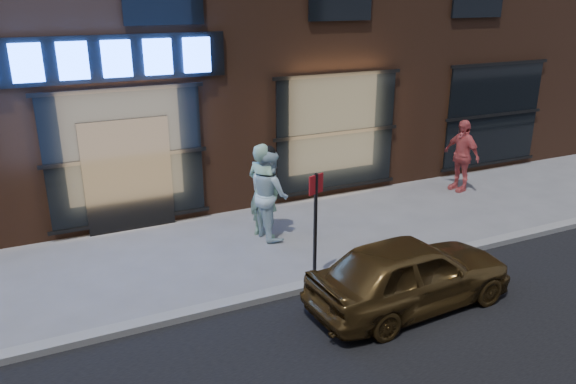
# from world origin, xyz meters

# --- Properties ---
(ground) EXTENTS (90.00, 90.00, 0.00)m
(ground) POSITION_xyz_m (0.00, 0.00, 0.00)
(ground) COLOR slate
(ground) RESTS_ON ground
(curb) EXTENTS (60.00, 0.25, 0.12)m
(curb) POSITION_xyz_m (0.00, 0.00, 0.06)
(curb) COLOR gray
(curb) RESTS_ON ground
(man_bowtie) EXTENTS (0.75, 0.86, 1.99)m
(man_bowtie) POSITION_xyz_m (2.41, 2.39, 1.00)
(man_bowtie) COLOR #9ED0AA
(man_bowtie) RESTS_ON ground
(man_cap) EXTENTS (0.77, 0.95, 1.86)m
(man_cap) POSITION_xyz_m (2.52, 2.32, 0.93)
(man_cap) COLOR white
(man_cap) RESTS_ON ground
(passerby) EXTENTS (0.58, 1.12, 1.84)m
(passerby) POSITION_xyz_m (8.08, 2.95, 0.92)
(passerby) COLOR #DD5C5B
(passerby) RESTS_ON ground
(gold_sedan) EXTENTS (3.56, 1.60, 1.19)m
(gold_sedan) POSITION_xyz_m (3.47, -1.17, 0.59)
(gold_sedan) COLOR brown
(gold_sedan) RESTS_ON ground
(sign_post) EXTENTS (0.31, 0.14, 2.03)m
(sign_post) POSITION_xyz_m (2.41, 0.10, 1.23)
(sign_post) COLOR #262628
(sign_post) RESTS_ON ground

